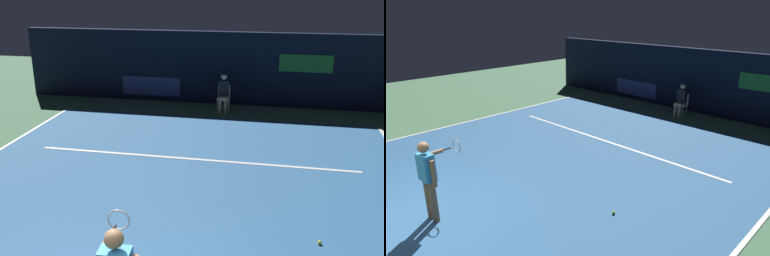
# 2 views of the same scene
# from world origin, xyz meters

# --- Properties ---
(ground_plane) EXTENTS (30.25, 30.25, 0.00)m
(ground_plane) POSITION_xyz_m (0.00, 4.39, 0.00)
(ground_plane) COLOR #4C7A56
(court_surface) EXTENTS (10.43, 10.77, 0.01)m
(court_surface) POSITION_xyz_m (0.00, 4.39, 0.01)
(court_surface) COLOR #336699
(court_surface) RESTS_ON ground
(line_service) EXTENTS (8.14, 0.10, 0.01)m
(line_service) POSITION_xyz_m (0.00, 6.27, 0.01)
(line_service) COLOR white
(line_service) RESTS_ON court_surface
(back_wall) EXTENTS (14.78, 0.33, 2.60)m
(back_wall) POSITION_xyz_m (-0.00, 11.62, 1.30)
(back_wall) COLOR black
(back_wall) RESTS_ON ground
(line_judge_on_chair) EXTENTS (0.45, 0.54, 1.32)m
(line_judge_on_chair) POSITION_xyz_m (0.25, 10.55, 0.69)
(line_judge_on_chair) COLOR white
(line_judge_on_chair) RESTS_ON ground
(tennis_ball) EXTENTS (0.07, 0.07, 0.07)m
(tennis_ball) POSITION_xyz_m (2.82, 3.12, 0.05)
(tennis_ball) COLOR #CCE033
(tennis_ball) RESTS_ON court_surface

